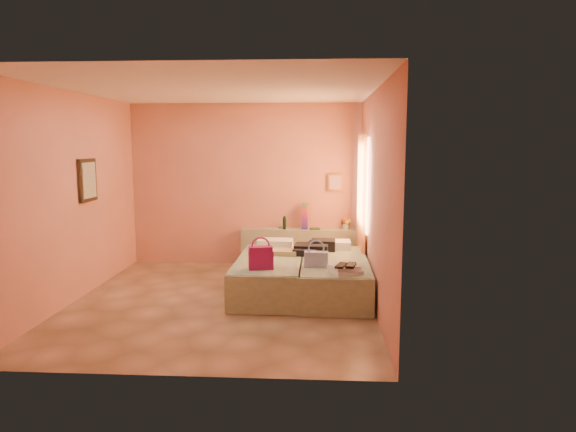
% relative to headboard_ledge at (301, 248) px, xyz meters
% --- Properties ---
extents(ground, '(4.50, 4.50, 0.00)m').
position_rel_headboard_ledge_xyz_m(ground, '(-0.98, -2.10, -0.33)').
color(ground, tan).
rests_on(ground, ground).
extents(room_walls, '(4.02, 4.51, 2.81)m').
position_rel_headboard_ledge_xyz_m(room_walls, '(-0.77, -1.53, 1.46)').
color(room_walls, '#E18F78').
rests_on(room_walls, ground).
extents(headboard_ledge, '(2.05, 0.30, 0.65)m').
position_rel_headboard_ledge_xyz_m(headboard_ledge, '(0.00, 0.00, 0.00)').
color(headboard_ledge, '#9EAC8C').
rests_on(headboard_ledge, ground).
extents(bed_left, '(0.91, 2.01, 0.50)m').
position_rel_headboard_ledge_xyz_m(bed_left, '(-0.38, -1.63, -0.08)').
color(bed_left, '#A4BB96').
rests_on(bed_left, ground).
extents(bed_right, '(0.91, 2.01, 0.50)m').
position_rel_headboard_ledge_xyz_m(bed_right, '(0.52, -1.68, -0.08)').
color(bed_right, '#A4BB96').
rests_on(bed_right, ground).
extents(water_bottle, '(0.08, 0.08, 0.22)m').
position_rel_headboard_ledge_xyz_m(water_bottle, '(-0.28, -0.04, 0.43)').
color(water_bottle, '#14381B').
rests_on(water_bottle, headboard_ledge).
extents(rainbow_box, '(0.11, 0.11, 0.45)m').
position_rel_headboard_ledge_xyz_m(rainbow_box, '(0.07, 0.01, 0.55)').
color(rainbow_box, '#95125B').
rests_on(rainbow_box, headboard_ledge).
extents(small_dish, '(0.11, 0.11, 0.03)m').
position_rel_headboard_ledge_xyz_m(small_dish, '(-0.34, 0.08, 0.34)').
color(small_dish, '#488466').
rests_on(small_dish, headboard_ledge).
extents(green_book, '(0.18, 0.14, 0.03)m').
position_rel_headboard_ledge_xyz_m(green_book, '(0.24, -0.05, 0.34)').
color(green_book, '#234128').
rests_on(green_book, headboard_ledge).
extents(flower_vase, '(0.19, 0.19, 0.23)m').
position_rel_headboard_ledge_xyz_m(flower_vase, '(0.77, 0.02, 0.44)').
color(flower_vase, silver).
rests_on(flower_vase, headboard_ledge).
extents(magenta_handbag, '(0.35, 0.24, 0.30)m').
position_rel_headboard_ledge_xyz_m(magenta_handbag, '(-0.44, -2.26, 0.32)').
color(magenta_handbag, '#95125B').
rests_on(magenta_handbag, bed_left).
extents(khaki_garment, '(0.43, 0.36, 0.07)m').
position_rel_headboard_ledge_xyz_m(khaki_garment, '(-0.19, -1.36, 0.21)').
color(khaki_garment, tan).
rests_on(khaki_garment, bed_left).
extents(clothes_pile, '(0.59, 0.59, 0.16)m').
position_rel_headboard_ledge_xyz_m(clothes_pile, '(0.24, -1.21, 0.26)').
color(clothes_pile, black).
rests_on(clothes_pile, bed_right).
extents(blue_handbag, '(0.32, 0.14, 0.20)m').
position_rel_headboard_ledge_xyz_m(blue_handbag, '(0.28, -2.11, 0.28)').
color(blue_handbag, '#4563A7').
rests_on(blue_handbag, bed_right).
extents(towel_stack, '(0.44, 0.42, 0.10)m').
position_rel_headboard_ledge_xyz_m(towel_stack, '(0.65, -2.44, 0.23)').
color(towel_stack, white).
rests_on(towel_stack, bed_right).
extents(sandal_pair, '(0.27, 0.31, 0.03)m').
position_rel_headboard_ledge_xyz_m(sandal_pair, '(0.65, -2.49, 0.29)').
color(sandal_pair, black).
rests_on(sandal_pair, towel_stack).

